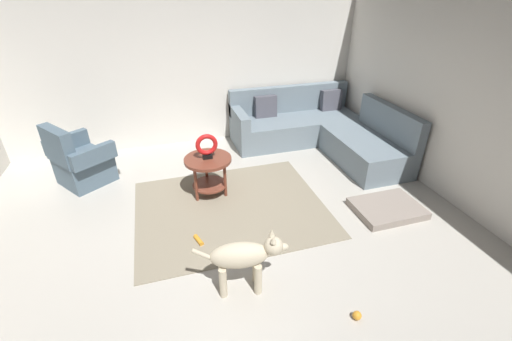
# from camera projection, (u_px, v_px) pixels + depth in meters

# --- Properties ---
(ground_plane) EXTENTS (6.00, 6.00, 0.10)m
(ground_plane) POSITION_uv_depth(u_px,v_px,m) (232.00, 251.00, 3.64)
(ground_plane) COLOR #B7B2A8
(wall_back) EXTENTS (6.00, 0.12, 2.70)m
(wall_back) POSITION_uv_depth(u_px,v_px,m) (187.00, 62.00, 5.40)
(wall_back) COLOR silver
(wall_back) RESTS_ON ground_plane
(wall_right) EXTENTS (0.12, 6.00, 2.70)m
(wall_right) POSITION_uv_depth(u_px,v_px,m) (490.00, 100.00, 3.69)
(wall_right) COLOR silver
(wall_right) RESTS_ON ground_plane
(area_rug) EXTENTS (2.30, 1.90, 0.01)m
(area_rug) POSITION_uv_depth(u_px,v_px,m) (231.00, 208.00, 4.24)
(area_rug) COLOR gray
(area_rug) RESTS_ON ground_plane
(sectional_couch) EXTENTS (2.20, 2.25, 0.88)m
(sectional_couch) POSITION_uv_depth(u_px,v_px,m) (319.00, 131.00, 5.66)
(sectional_couch) COLOR slate
(sectional_couch) RESTS_ON ground_plane
(armchair) EXTENTS (0.96, 1.00, 0.88)m
(armchair) POSITION_uv_depth(u_px,v_px,m) (80.00, 162.00, 4.62)
(armchair) COLOR #4C6070
(armchair) RESTS_ON ground_plane
(side_table) EXTENTS (0.60, 0.60, 0.54)m
(side_table) POSITION_uv_depth(u_px,v_px,m) (208.00, 167.00, 4.32)
(side_table) COLOR brown
(side_table) RESTS_ON ground_plane
(torus_sculpture) EXTENTS (0.28, 0.08, 0.33)m
(torus_sculpture) POSITION_uv_depth(u_px,v_px,m) (207.00, 146.00, 4.17)
(torus_sculpture) COLOR black
(torus_sculpture) RESTS_ON side_table
(dog_bed_mat) EXTENTS (0.80, 0.60, 0.09)m
(dog_bed_mat) POSITION_uv_depth(u_px,v_px,m) (387.00, 208.00, 4.16)
(dog_bed_mat) COLOR gray
(dog_bed_mat) RESTS_ON ground_plane
(dog) EXTENTS (0.84, 0.31, 0.63)m
(dog) POSITION_uv_depth(u_px,v_px,m) (244.00, 257.00, 2.97)
(dog) COLOR beige
(dog) RESTS_ON ground_plane
(dog_toy_ball) EXTENTS (0.08, 0.08, 0.08)m
(dog_toy_ball) POSITION_uv_depth(u_px,v_px,m) (357.00, 316.00, 2.84)
(dog_toy_ball) COLOR orange
(dog_toy_ball) RESTS_ON ground_plane
(dog_toy_rope) EXTENTS (0.10, 0.17, 0.05)m
(dog_toy_rope) POSITION_uv_depth(u_px,v_px,m) (199.00, 240.00, 3.68)
(dog_toy_rope) COLOR orange
(dog_toy_rope) RESTS_ON ground_plane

